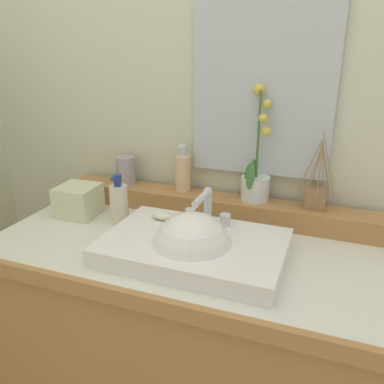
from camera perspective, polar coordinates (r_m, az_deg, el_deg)
The scene contains 12 objects.
wall_back at distance 1.42m, azimuth 5.72°, elevation 19.95°, with size 2.76×0.20×2.74m, color beige.
vanity_cabinet at distance 1.42m, azimuth -0.35°, elevation -22.29°, with size 1.18×0.59×0.83m.
back_ledge at distance 1.36m, azimuth 3.04°, elevation -1.95°, with size 1.11×0.11×0.07m, color #A87742.
sink_basin at distance 1.09m, azimuth 0.13°, elevation -8.46°, with size 0.50×0.33×0.26m.
soap_bar at distance 1.21m, azimuth -4.28°, elevation -3.44°, with size 0.07×0.04×0.02m, color silver.
potted_plant at distance 1.30m, azimuth 9.33°, elevation 2.37°, with size 0.09×0.11×0.37m.
soap_dispenser at distance 1.38m, azimuth -1.34°, elevation 2.98°, with size 0.06×0.06×0.16m.
tumbler_cup at distance 1.47m, azimuth -9.62°, elevation 3.15°, with size 0.07×0.07×0.10m, color #9E949C.
reed_diffuser at distance 1.29m, azimuth 17.60°, elevation -0.65°, with size 0.11×0.12×0.24m.
lotion_bottle at distance 1.30m, azimuth -10.58°, elevation -1.65°, with size 0.06×0.06×0.17m.
tissue_box at distance 1.41m, azimuth -16.20°, elevation -1.19°, with size 0.13×0.13×0.10m, color beige.
mirror at distance 1.29m, azimuth 10.15°, elevation 14.20°, with size 0.45×0.02×0.54m, color silver.
Camera 1 is at (0.38, -0.98, 1.37)m, focal length 36.61 mm.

